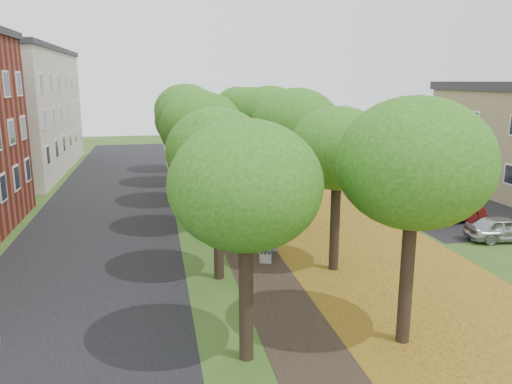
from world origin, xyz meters
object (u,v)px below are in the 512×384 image
bench (268,247)px  car_red (443,209)px  car_grey (403,191)px  car_silver (504,229)px  car_white (379,181)px

bench → car_red: 11.35m
bench → car_grey: (10.77, 8.13, 0.31)m
bench → car_grey: bearing=-29.5°
car_red → car_grey: size_ratio=0.88×
car_silver → car_red: car_red is taller
car_silver → bench: bearing=96.3°
car_red → car_white: car_red is taller
car_grey → car_white: size_ratio=1.04×
car_silver → car_white: 11.75m
car_silver → car_grey: 8.25m
car_red → car_grey: bearing=-3.8°
bench → car_red: size_ratio=0.41×
bench → car_white: size_ratio=0.37×
bench → car_white: (10.77, 11.65, 0.25)m
car_red → car_white: 8.09m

